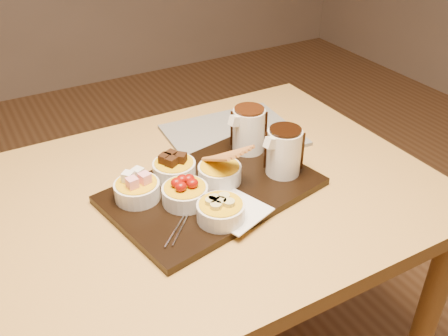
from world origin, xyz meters
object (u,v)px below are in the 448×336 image
pitcher_milk_chocolate (249,130)px  dining_table (179,230)px  bowl_strawberries (185,195)px  newspaper (233,135)px  pitcher_dark_chocolate (284,152)px  serving_board (213,190)px

pitcher_milk_chocolate → dining_table: bearing=-173.8°
bowl_strawberries → pitcher_milk_chocolate: (0.24, 0.12, 0.04)m
bowl_strawberries → newspaper: size_ratio=0.30×
pitcher_dark_chocolate → serving_board: bearing=160.0°
pitcher_dark_chocolate → newspaper: pitcher_dark_chocolate is taller
dining_table → newspaper: (0.25, 0.18, 0.10)m
pitcher_dark_chocolate → pitcher_milk_chocolate: same height
newspaper → pitcher_milk_chocolate: bearing=-95.3°
dining_table → bowl_strawberries: (-0.00, -0.05, 0.14)m
bowl_strawberries → pitcher_dark_chocolate: size_ratio=0.91×
newspaper → serving_board: bearing=-126.5°
serving_board → pitcher_milk_chocolate: size_ratio=4.18×
bowl_strawberries → pitcher_milk_chocolate: size_ratio=0.91×
serving_board → pitcher_dark_chocolate: pitcher_dark_chocolate is taller
dining_table → bowl_strawberries: 0.14m
serving_board → newspaper: (0.17, 0.21, -0.00)m
pitcher_dark_chocolate → bowl_strawberries: bearing=167.3°
pitcher_dark_chocolate → newspaper: size_ratio=0.33×
pitcher_milk_chocolate → bowl_strawberries: bearing=-163.6°
dining_table → pitcher_dark_chocolate: bearing=-12.7°
newspaper → bowl_strawberries: bearing=-134.3°
bowl_strawberries → pitcher_milk_chocolate: 0.27m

